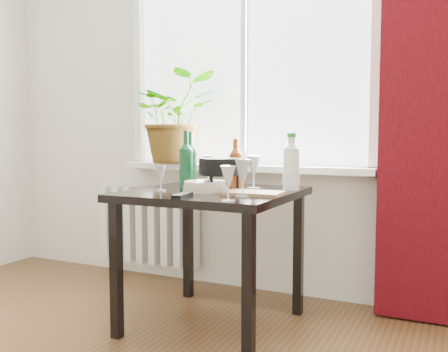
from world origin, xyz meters
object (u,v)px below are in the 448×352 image
at_px(fondue_pot, 220,174).
at_px(wineglass_far_right, 228,183).
at_px(bottle_amber, 235,163).
at_px(wineglass_back_left, 208,169).
at_px(plate_stack, 206,186).
at_px(wine_bottle_right, 186,159).
at_px(wine_bottle_left, 190,159).
at_px(wineglass_front_right, 243,177).
at_px(wineglass_front_left, 161,178).
at_px(tv_remote, 183,195).
at_px(potted_plant, 175,118).
at_px(cleaning_bottle, 291,161).
at_px(cutting_board, 253,193).
at_px(radiator, 149,225).
at_px(table, 213,207).
at_px(wineglass_back_center, 254,172).

bearing_deg(fondue_pot, wineglass_far_right, -56.98).
height_order(bottle_amber, wineglass_back_left, bottle_amber).
xyz_separation_m(bottle_amber, plate_stack, (-0.06, -0.24, -0.11)).
relative_size(wine_bottle_right, bottle_amber, 1.15).
xyz_separation_m(wine_bottle_left, wineglass_front_right, (0.46, -0.30, -0.07)).
bearing_deg(wineglass_front_left, tv_remote, -37.24).
bearing_deg(wine_bottle_left, fondue_pot, -26.23).
bearing_deg(potted_plant, wine_bottle_left, -50.58).
distance_m(cleaning_bottle, fondue_pot, 0.39).
xyz_separation_m(wine_bottle_left, wineglass_front_left, (-0.03, -0.27, -0.09)).
bearing_deg(wineglass_front_right, cutting_board, 78.62).
bearing_deg(wineglass_far_right, wineglass_front_left, 155.12).
xyz_separation_m(wineglass_far_right, plate_stack, (-0.28, 0.32, -0.06)).
bearing_deg(wineglass_front_right, fondue_pot, 139.88).
height_order(potted_plant, wineglass_back_left, potted_plant).
distance_m(potted_plant, cleaning_bottle, 1.07).
bearing_deg(radiator, wineglass_front_left, -51.54).
bearing_deg(fondue_pot, plate_stack, -131.29).
height_order(wine_bottle_left, cutting_board, wine_bottle_left).
relative_size(cleaning_bottle, wineglass_back_left, 1.77).
bearing_deg(table, wineglass_back_left, 121.27).
bearing_deg(plate_stack, potted_plant, 131.97).
height_order(wineglass_front_right, tv_remote, wineglass_front_right).
bearing_deg(wineglass_front_left, wineglass_back_center, 38.94).
bearing_deg(bottle_amber, wineglass_far_right, -68.55).
relative_size(plate_stack, tv_remote, 1.50).
height_order(bottle_amber, tv_remote, bottle_amber).
xyz_separation_m(plate_stack, tv_remote, (0.02, -0.27, -0.02)).
xyz_separation_m(plate_stack, cutting_board, (0.28, -0.03, -0.02)).
height_order(cleaning_bottle, wineglass_back_center, cleaning_bottle).
bearing_deg(wine_bottle_left, cleaning_bottle, 8.60).
height_order(potted_plant, wine_bottle_right, potted_plant).
distance_m(cleaning_bottle, plate_stack, 0.48).
distance_m(bottle_amber, tv_remote, 0.53).
relative_size(potted_plant, tv_remote, 3.85).
distance_m(wineglass_front_left, plate_stack, 0.25).
distance_m(radiator, wineglass_back_center, 1.20).
xyz_separation_m(cleaning_bottle, plate_stack, (-0.38, -0.27, -0.13)).
height_order(radiator, wineglass_back_left, wineglass_back_left).
xyz_separation_m(wineglass_front_right, wineglass_front_left, (-0.49, 0.04, -0.02)).
relative_size(fondue_pot, tv_remote, 1.58).
distance_m(bottle_amber, wineglass_back_center, 0.12).
xyz_separation_m(radiator, cutting_board, (1.12, -0.72, 0.37)).
xyz_separation_m(wineglass_back_center, fondue_pot, (-0.12, -0.18, -0.01)).
relative_size(radiator, wineglass_far_right, 4.88).
height_order(table, cutting_board, cutting_board).
xyz_separation_m(radiator, wine_bottle_left, (0.64, -0.50, 0.52)).
relative_size(plate_stack, fondue_pot, 0.95).
bearing_deg(potted_plant, bottle_amber, -32.58).
bearing_deg(wineglass_back_center, wineglass_front_right, -75.60).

